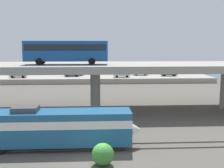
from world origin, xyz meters
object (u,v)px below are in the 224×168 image
at_px(transit_bus_on_overpass, 66,50).
at_px(parked_car_4, 169,73).
at_px(train_locomotive, 61,126).
at_px(parked_car_5, 122,74).
at_px(parked_car_0, 18,75).
at_px(parked_car_2, 72,74).
at_px(parked_car_1, 121,73).
at_px(parked_car_3, 76,73).
at_px(parked_car_6, 141,73).

distance_m(transit_bus_on_overpass, parked_car_4, 44.15).
relative_size(train_locomotive, parked_car_5, 3.63).
relative_size(transit_bus_on_overpass, parked_car_5, 2.70).
distance_m(parked_car_0, parked_car_5, 27.43).
relative_size(train_locomotive, parked_car_4, 3.56).
height_order(parked_car_0, parked_car_2, same).
xyz_separation_m(parked_car_0, parked_car_1, (27.72, 4.24, 0.00)).
relative_size(transit_bus_on_overpass, parked_car_2, 2.90).
relative_size(parked_car_2, parked_car_3, 0.93).
bearing_deg(parked_car_2, parked_car_1, 8.29).
bearing_deg(parked_car_3, train_locomotive, 92.46).
bearing_deg(transit_bus_on_overpass, parked_car_6, 66.05).
relative_size(train_locomotive, parked_car_2, 3.89).
bearing_deg(train_locomotive, parked_car_0, 109.41).
bearing_deg(train_locomotive, parked_car_5, 78.10).
height_order(parked_car_0, parked_car_1, same).
bearing_deg(parked_car_5, parked_car_4, 9.88).
distance_m(train_locomotive, parked_car_0, 51.78).
xyz_separation_m(parked_car_4, parked_car_5, (-13.57, -2.36, 0.00)).
bearing_deg(train_locomotive, parked_car_1, 78.80).
distance_m(transit_bus_on_overpass, parked_car_2, 36.93).
xyz_separation_m(transit_bus_on_overpass, parked_car_6, (17.05, 38.38, -7.09)).
relative_size(transit_bus_on_overpass, parked_car_0, 2.71).
distance_m(parked_car_5, parked_car_6, 7.66).
bearing_deg(parked_car_0, parked_car_6, -172.41).
height_order(parked_car_0, parked_car_5, same).
height_order(parked_car_5, parked_car_6, same).
bearing_deg(parked_car_2, parked_car_5, -10.84).
bearing_deg(transit_bus_on_overpass, parked_car_4, 55.52).
relative_size(train_locomotive, transit_bus_on_overpass, 1.34).
xyz_separation_m(parked_car_2, parked_car_4, (27.14, -0.23, 0.00)).
height_order(transit_bus_on_overpass, parked_car_2, transit_bus_on_overpass).
relative_size(transit_bus_on_overpass, parked_car_1, 2.65).
xyz_separation_m(train_locomotive, parked_car_0, (-17.21, 48.84, -0.07)).
xyz_separation_m(parked_car_4, parked_car_6, (-7.62, 2.46, -0.00)).
bearing_deg(parked_car_3, parked_car_4, 173.52).
relative_size(parked_car_2, parked_car_4, 0.91).
xyz_separation_m(train_locomotive, parked_car_4, (23.78, 50.83, -0.07)).
relative_size(train_locomotive, parked_car_3, 3.62).
bearing_deg(parked_car_6, parked_car_0, 7.59).
relative_size(train_locomotive, parked_car_1, 3.55).
distance_m(train_locomotive, parked_car_2, 51.17).
bearing_deg(parked_car_3, parked_car_2, 69.08).
height_order(parked_car_4, parked_car_5, same).
distance_m(parked_car_1, parked_car_2, 14.01).
height_order(train_locomotive, transit_bus_on_overpass, transit_bus_on_overpass).
relative_size(parked_car_1, parked_car_6, 1.06).
bearing_deg(parked_car_5, train_locomotive, -101.90).
bearing_deg(parked_car_3, parked_car_6, 178.43).
bearing_deg(parked_car_3, parked_car_0, 18.39).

